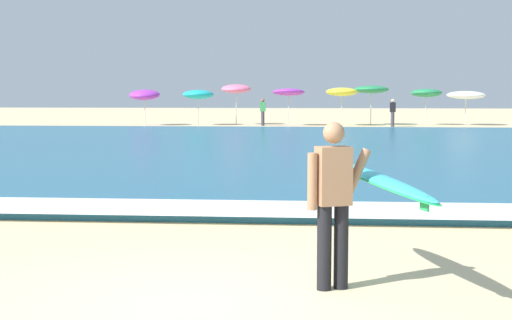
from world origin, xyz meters
name	(u,v)px	position (x,y,z in m)	size (l,w,h in m)	color
ground_plane	(193,303)	(0.00, 0.00, 0.00)	(160.00, 160.00, 0.00)	beige
sea	(283,148)	(0.00, 18.33, 0.07)	(120.00, 28.00, 0.14)	#1E6084
surf_foam	(244,208)	(0.00, 4.93, 0.15)	(120.00, 1.65, 0.01)	white
surfer_with_board	(354,190)	(1.57, 0.71, 1.03)	(1.33, 2.41, 1.73)	black
beach_umbrella_0	(145,95)	(-8.98, 36.10, 1.80)	(1.80, 1.85, 2.18)	beige
beach_umbrella_1	(198,95)	(-5.87, 36.58, 1.81)	(1.84, 1.85, 2.09)	beige
beach_umbrella_2	(236,89)	(-3.70, 37.49, 2.15)	(1.78, 1.81, 2.48)	beige
beach_umbrella_3	(289,92)	(-0.50, 36.46, 1.95)	(1.88, 1.91, 2.23)	beige
beach_umbrella_4	(342,92)	(2.59, 36.69, 1.97)	(1.85, 1.85, 2.23)	beige
beach_umbrella_5	(371,90)	(4.36, 37.70, 2.11)	(2.09, 2.10, 2.37)	beige
beach_umbrella_6	(426,93)	(7.62, 37.77, 1.90)	(1.82, 1.84, 2.19)	beige
beach_umbrella_7	(466,95)	(9.91, 37.68, 1.78)	(2.24, 2.25, 2.05)	beige
beachgoer_near_row_left	(393,112)	(5.43, 35.46, 0.84)	(0.32, 0.20, 1.58)	#383842
beachgoer_near_row_mid	(263,111)	(-2.00, 36.21, 0.84)	(0.32, 0.20, 1.58)	#383842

